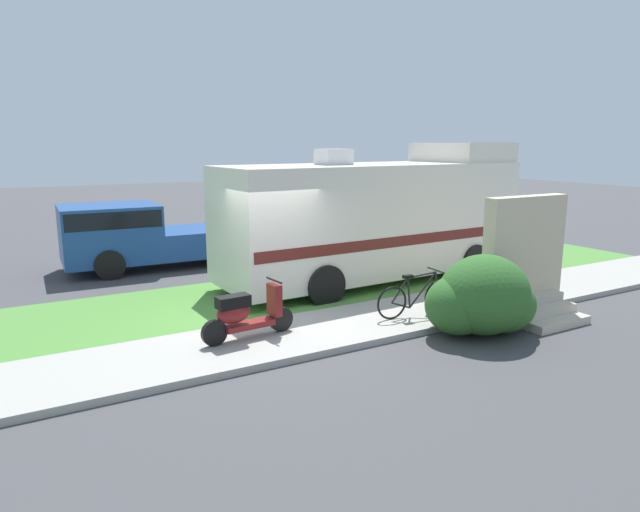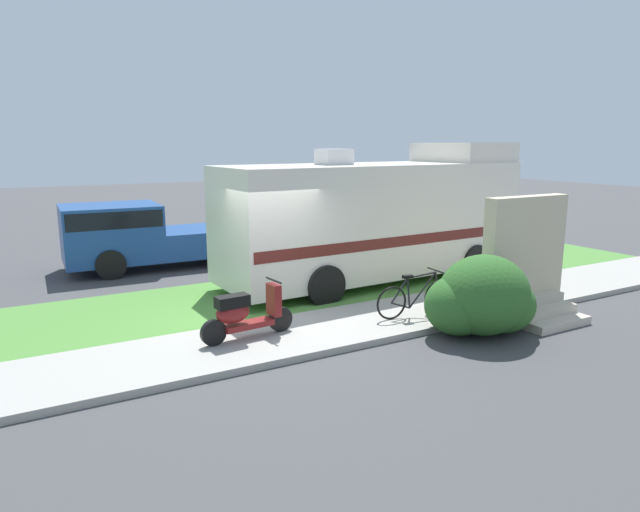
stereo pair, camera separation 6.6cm
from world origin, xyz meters
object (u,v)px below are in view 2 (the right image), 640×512
(motorhome_rv, at_px, (377,217))
(scooter, at_px, (244,313))
(bicycle, at_px, (415,298))
(bottle_green, at_px, (460,302))
(pickup_truck_near, at_px, (145,234))

(motorhome_rv, height_order, scooter, motorhome_rv)
(bicycle, xyz_separation_m, bottle_green, (1.16, -0.01, -0.26))
(motorhome_rv, height_order, bottle_green, motorhome_rv)
(bicycle, height_order, bottle_green, bicycle)
(motorhome_rv, bearing_deg, bottle_green, -90.71)
(motorhome_rv, relative_size, scooter, 4.53)
(motorhome_rv, relative_size, bottle_green, 31.40)
(bicycle, distance_m, bottle_green, 1.19)
(bottle_green, bearing_deg, pickup_truck_near, 121.52)
(motorhome_rv, xyz_separation_m, scooter, (-4.55, -2.58, -1.05))
(pickup_truck_near, distance_m, bottle_green, 8.81)
(scooter, relative_size, bicycle, 1.00)
(motorhome_rv, xyz_separation_m, bicycle, (-1.20, -3.01, -1.13))
(bicycle, distance_m, pickup_truck_near, 8.24)
(pickup_truck_near, bearing_deg, motorhome_rv, -43.99)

